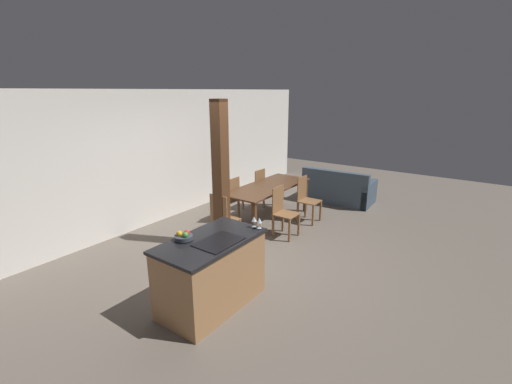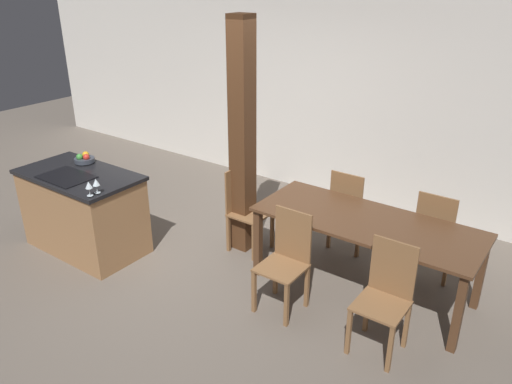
{
  "view_description": "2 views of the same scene",
  "coord_description": "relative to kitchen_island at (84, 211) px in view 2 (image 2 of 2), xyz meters",
  "views": [
    {
      "loc": [
        -4.12,
        -3.16,
        2.67
      ],
      "look_at": [
        0.6,
        0.2,
        0.95
      ],
      "focal_mm": 24.0,
      "sensor_mm": 36.0,
      "label": 1
    },
    {
      "loc": [
        3.19,
        -3.39,
        2.91
      ],
      "look_at": [
        0.6,
        0.2,
        0.95
      ],
      "focal_mm": 35.0,
      "sensor_mm": 36.0,
      "label": 2
    }
  ],
  "objects": [
    {
      "name": "dining_table",
      "position": [
        2.9,
        1.06,
        0.22
      ],
      "size": [
        2.12,
        0.86,
        0.77
      ],
      "color": "#51331E",
      "rests_on": "ground_plane"
    },
    {
      "name": "dining_chair_far_left",
      "position": [
        2.42,
        1.71,
        0.04
      ],
      "size": [
        0.4,
        0.4,
        0.95
      ],
      "rotation": [
        0.0,
        0.0,
        3.14
      ],
      "color": "brown",
      "rests_on": "ground_plane"
    },
    {
      "name": "fruit_bowl",
      "position": [
        -0.2,
        0.24,
        0.51
      ],
      "size": [
        0.22,
        0.22,
        0.11
      ],
      "color": "#383D47",
      "rests_on": "kitchen_island"
    },
    {
      "name": "dining_chair_near_right",
      "position": [
        3.37,
        0.4,
        0.04
      ],
      "size": [
        0.4,
        0.4,
        0.95
      ],
      "color": "brown",
      "rests_on": "ground_plane"
    },
    {
      "name": "dining_chair_head_end",
      "position": [
        1.46,
        1.06,
        0.04
      ],
      "size": [
        0.4,
        0.4,
        0.95
      ],
      "rotation": [
        0.0,
        0.0,
        1.57
      ],
      "color": "brown",
      "rests_on": "ground_plane"
    },
    {
      "name": "dining_chair_far_right",
      "position": [
        3.37,
        1.71,
        0.04
      ],
      "size": [
        0.4,
        0.4,
        0.95
      ],
      "rotation": [
        0.0,
        0.0,
        3.14
      ],
      "color": "brown",
      "rests_on": "ground_plane"
    },
    {
      "name": "dining_chair_near_left",
      "position": [
        2.42,
        0.4,
        0.04
      ],
      "size": [
        0.4,
        0.4,
        0.95
      ],
      "color": "brown",
      "rests_on": "ground_plane"
    },
    {
      "name": "timber_post",
      "position": [
        1.43,
        1.06,
        0.81
      ],
      "size": [
        0.21,
        0.21,
        2.55
      ],
      "color": "#4C2D19",
      "rests_on": "ground_plane"
    },
    {
      "name": "wine_glass_near",
      "position": [
        0.62,
        -0.31,
        0.57
      ],
      "size": [
        0.07,
        0.07,
        0.15
      ],
      "color": "silver",
      "rests_on": "kitchen_island"
    },
    {
      "name": "wine_glass_middle",
      "position": [
        0.62,
        -0.22,
        0.57
      ],
      "size": [
        0.07,
        0.07,
        0.15
      ],
      "color": "silver",
      "rests_on": "kitchen_island"
    },
    {
      "name": "ground_plane",
      "position": [
        1.3,
        0.46,
        -0.46
      ],
      "size": [
        16.0,
        16.0,
        0.0
      ],
      "primitive_type": "plane",
      "color": "#665B51"
    },
    {
      "name": "wall_back",
      "position": [
        1.3,
        2.98,
        0.89
      ],
      "size": [
        11.2,
        0.08,
        2.7
      ],
      "color": "silver",
      "rests_on": "ground_plane"
    },
    {
      "name": "kitchen_island",
      "position": [
        0.0,
        0.0,
        0.0
      ],
      "size": [
        1.38,
        0.77,
        0.93
      ],
      "color": "#9E7047",
      "rests_on": "ground_plane"
    }
  ]
}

